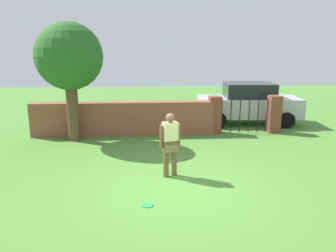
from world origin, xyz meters
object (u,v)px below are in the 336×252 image
(tree, at_px, (69,58))
(frisbee_green, at_px, (147,205))
(car, at_px, (248,103))
(person, at_px, (170,142))

(tree, xyz_separation_m, frisbee_green, (2.50, -5.11, -2.83))
(tree, height_order, car, tree)
(tree, bearing_deg, car, 17.52)
(frisbee_green, bearing_deg, tree, 116.10)
(person, bearing_deg, car, 40.44)
(frisbee_green, bearing_deg, car, 59.16)
(person, distance_m, frisbee_green, 1.90)
(person, relative_size, frisbee_green, 6.00)
(tree, height_order, frisbee_green, tree)
(tree, bearing_deg, person, -48.78)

